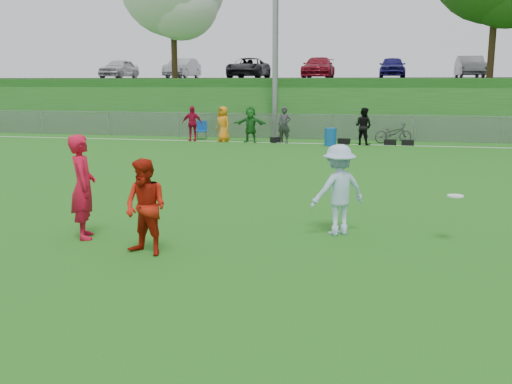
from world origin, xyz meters
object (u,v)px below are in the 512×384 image
(player_blue, at_px, (338,190))
(recycling_bin, at_px, (330,137))
(player_red_center, at_px, (146,207))
(frisbee, at_px, (455,196))
(player_red_left, at_px, (83,187))
(bicycle, at_px, (393,133))

(player_blue, distance_m, recycling_bin, 15.28)
(player_red_center, height_order, recycling_bin, player_red_center)
(player_blue, xyz_separation_m, recycling_bin, (-1.47, 15.20, -0.45))
(player_blue, xyz_separation_m, frisbee, (2.08, -0.10, -0.00))
(player_red_center, height_order, frisbee, player_red_center)
(player_red_left, distance_m, player_blue, 4.72)
(player_red_left, relative_size, bicycle, 1.07)
(frisbee, height_order, bicycle, bicycle)
(player_blue, height_order, recycling_bin, player_blue)
(player_blue, bearing_deg, frisbee, 141.91)
(player_red_left, relative_size, frisbee, 6.67)
(recycling_bin, xyz_separation_m, bicycle, (2.79, 1.80, 0.07))
(frisbee, bearing_deg, player_red_left, -170.17)
(player_red_left, height_order, bicycle, player_red_left)
(frisbee, distance_m, bicycle, 17.13)
(bicycle, bearing_deg, player_blue, 156.74)
(player_red_left, bearing_deg, frisbee, -107.91)
(player_red_center, bearing_deg, frisbee, 37.78)
(player_red_left, height_order, frisbee, player_red_left)
(player_blue, xyz_separation_m, bicycle, (1.32, 17.00, -0.38))
(player_red_left, bearing_deg, bicycle, -45.55)
(player_blue, bearing_deg, recycling_bin, -119.69)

